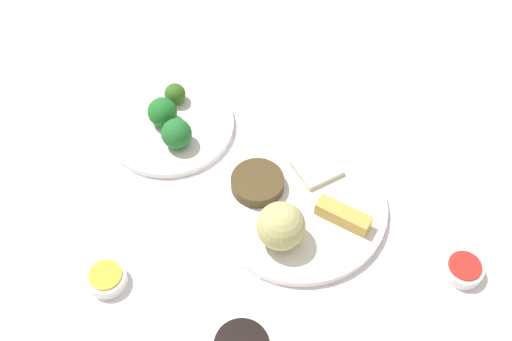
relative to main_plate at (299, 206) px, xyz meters
name	(u,v)px	position (x,y,z in m)	size (l,w,h in m)	color
tabletop	(292,221)	(-0.02, -0.02, -0.02)	(2.20, 2.20, 0.02)	white
main_plate	(299,206)	(0.00, 0.00, 0.00)	(0.30, 0.30, 0.02)	white
rice_scoop	(281,226)	(-0.05, -0.06, 0.05)	(0.08, 0.08, 0.08)	tan
spring_roll	(343,215)	(0.06, -0.05, 0.02)	(0.09, 0.03, 0.03)	gold
crab_rangoon_wonton	(317,168)	(0.05, 0.06, 0.01)	(0.07, 0.07, 0.01)	beige
stir_fry_heap	(257,183)	(-0.06, 0.05, 0.02)	(0.09, 0.09, 0.02)	#46361B
broccoli_plate	(169,125)	(-0.17, 0.24, 0.00)	(0.24, 0.24, 0.01)	white
broccoli_floret_0	(162,112)	(-0.18, 0.24, 0.03)	(0.05, 0.05, 0.05)	#1F6D27
broccoli_floret_1	(175,94)	(-0.15, 0.29, 0.03)	(0.04, 0.04, 0.04)	#34621C
broccoli_floret_2	(177,134)	(-0.17, 0.19, 0.03)	(0.05, 0.05, 0.05)	#216C2D
sauce_ramekin_sweet_and_sour	(463,270)	(0.21, -0.19, 0.00)	(0.06, 0.06, 0.02)	white
sauce_ramekin_sweet_and_sour_liquid	(465,266)	(0.21, -0.19, 0.02)	(0.05, 0.05, 0.00)	red
sauce_ramekin_hot_mustard	(107,279)	(-0.33, -0.05, 0.00)	(0.06, 0.06, 0.02)	white
sauce_ramekin_hot_mustard_liquid	(105,275)	(-0.33, -0.05, 0.02)	(0.05, 0.05, 0.00)	yellow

